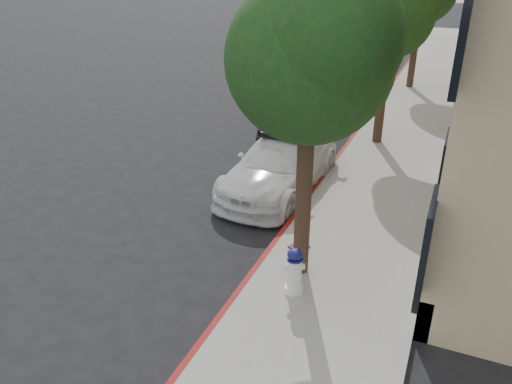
{
  "coord_description": "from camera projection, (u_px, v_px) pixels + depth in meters",
  "views": [
    {
      "loc": [
        5.3,
        -9.89,
        5.84
      ],
      "look_at": [
        1.41,
        -0.72,
        1.0
      ],
      "focal_mm": 35.0,
      "sensor_mm": 36.0,
      "label": 1
    }
  ],
  "objects": [
    {
      "name": "tree_mid",
      "position": [
        392.0,
        13.0,
        14.71
      ],
      "size": [
        2.77,
        2.64,
        5.43
      ],
      "color": "black",
      "rests_on": "sidewalk"
    },
    {
      "name": "traffic_cone",
      "position": [
        299.0,
        234.0,
        10.45
      ],
      "size": [
        0.45,
        0.45,
        0.65
      ],
      "rotation": [
        0.0,
        0.0,
        -0.4
      ],
      "color": "black",
      "rests_on": "sidewalk"
    },
    {
      "name": "tree_near",
      "position": [
        311.0,
        58.0,
        8.04
      ],
      "size": [
        2.92,
        2.82,
        5.62
      ],
      "color": "black",
      "rests_on": "sidewalk"
    },
    {
      "name": "curb_strip",
      "position": [
        374.0,
        109.0,
        20.13
      ],
      "size": [
        0.12,
        50.0,
        0.15
      ],
      "primitive_type": "cube",
      "color": "maroon",
      "rests_on": "ground"
    },
    {
      "name": "sidewalk",
      "position": [
        414.0,
        113.0,
        19.59
      ],
      "size": [
        3.2,
        50.0,
        0.15
      ],
      "primitive_type": "cube",
      "color": "gray",
      "rests_on": "ground"
    },
    {
      "name": "parked_car_far",
      "position": [
        343.0,
        68.0,
        24.23
      ],
      "size": [
        1.81,
        4.14,
        1.32
      ],
      "primitive_type": "imported",
      "rotation": [
        0.0,
        0.0,
        0.11
      ],
      "color": "black",
      "rests_on": "ground"
    },
    {
      "name": "parked_car_mid",
      "position": [
        296.0,
        114.0,
        17.21
      ],
      "size": [
        2.08,
        4.51,
        1.5
      ],
      "primitive_type": "imported",
      "rotation": [
        0.0,
        0.0,
        0.07
      ],
      "color": "#21232A",
      "rests_on": "ground"
    },
    {
      "name": "fire_hydrant",
      "position": [
        294.0,
        271.0,
        9.04
      ],
      "size": [
        0.38,
        0.35,
        0.91
      ],
      "rotation": [
        0.0,
        0.0,
        0.41
      ],
      "color": "silver",
      "rests_on": "sidewalk"
    },
    {
      "name": "police_car",
      "position": [
        280.0,
        163.0,
        13.3
      ],
      "size": [
        2.26,
        5.01,
        1.58
      ],
      "rotation": [
        0.0,
        0.0,
        -0.05
      ],
      "color": "white",
      "rests_on": "ground"
    },
    {
      "name": "ground",
      "position": [
        216.0,
        207.0,
        12.6
      ],
      "size": [
        120.0,
        120.0,
        0.0
      ],
      "primitive_type": "plane",
      "color": "black",
      "rests_on": "ground"
    }
  ]
}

